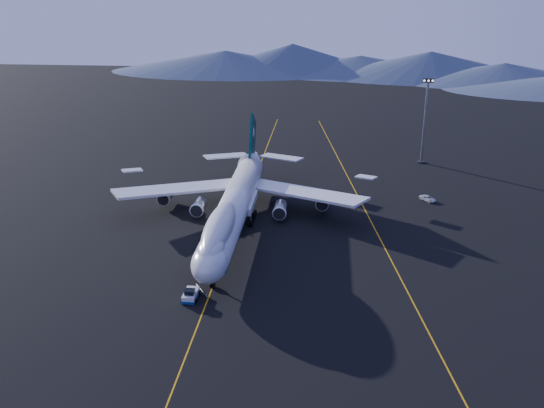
# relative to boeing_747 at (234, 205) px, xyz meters

# --- Properties ---
(ground) EXTENTS (500.00, 500.00, 0.00)m
(ground) POSITION_rel_boeing_747_xyz_m (-0.00, -0.03, -5.81)
(ground) COLOR black
(ground) RESTS_ON ground
(taxiway_line_main) EXTENTS (0.25, 220.00, 0.01)m
(taxiway_line_main) POSITION_rel_boeing_747_xyz_m (-0.00, -0.03, -5.80)
(taxiway_line_main) COLOR orange
(taxiway_line_main) RESTS_ON ground
(taxiway_line_side) EXTENTS (28.08, 198.09, 0.01)m
(taxiway_line_side) POSITION_rel_boeing_747_xyz_m (30.00, 9.97, -5.80)
(taxiway_line_side) COLOR orange
(taxiway_line_side) RESTS_ON ground
(boeing_747) EXTENTS (59.62, 72.43, 19.37)m
(boeing_747) POSITION_rel_boeing_747_xyz_m (0.00, 0.00, 0.00)
(boeing_747) COLOR silver
(boeing_747) RESTS_ON ground
(pushback_tug) EXTENTS (2.73, 4.67, 2.02)m
(pushback_tug) POSITION_rel_boeing_747_xyz_m (-3.00, -30.96, -5.18)
(pushback_tug) COLOR silver
(pushback_tug) RESTS_ON ground
(service_van) EXTENTS (4.33, 4.86, 1.25)m
(service_van) POSITION_rel_boeing_747_xyz_m (45.18, 22.70, -5.19)
(service_van) COLOR silver
(service_van) RESTS_ON ground
(floodlight_mast) EXTENTS (3.10, 2.33, 25.12)m
(floodlight_mast) POSITION_rel_boeing_747_xyz_m (47.96, 56.10, 6.91)
(floodlight_mast) COLOR black
(floodlight_mast) RESTS_ON ground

